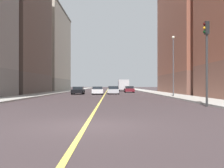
% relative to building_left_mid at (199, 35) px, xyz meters
% --- Properties ---
extents(ground_plane, '(400.00, 400.00, 0.00)m').
position_rel_building_left_mid_xyz_m(ground_plane, '(-17.08, -37.49, -10.73)').
color(ground_plane, '#372C2E').
rests_on(ground_plane, ground).
extents(sidewalk_left, '(3.44, 168.00, 0.15)m').
position_rel_building_left_mid_xyz_m(sidewalk_left, '(-7.24, 11.51, -10.66)').
color(sidewalk_left, '#9E9B93').
rests_on(sidewalk_left, ground).
extents(sidewalk_right, '(3.44, 168.00, 0.15)m').
position_rel_building_left_mid_xyz_m(sidewalk_right, '(-26.93, 11.51, -10.66)').
color(sidewalk_right, '#9E9B93').
rests_on(sidewalk_right, ground).
extents(lane_center_stripe, '(0.16, 154.00, 0.01)m').
position_rel_building_left_mid_xyz_m(lane_center_stripe, '(-17.08, 11.51, -10.72)').
color(lane_center_stripe, '#E5D14C').
rests_on(lane_center_stripe, ground).
extents(building_left_mid, '(11.34, 22.68, 21.45)m').
position_rel_building_left_mid_xyz_m(building_left_mid, '(0.00, 0.00, 0.00)').
color(building_left_mid, brown).
rests_on(building_left_mid, ground).
extents(building_right_midblock, '(11.34, 18.49, 23.22)m').
position_rel_building_left_mid_xyz_m(building_right_midblock, '(-34.17, -0.96, 0.89)').
color(building_right_midblock, brown).
rests_on(building_right_midblock, ground).
extents(building_right_distant, '(11.34, 23.89, 21.62)m').
position_rel_building_left_mid_xyz_m(building_right_distant, '(-34.17, 22.66, 0.09)').
color(building_right_distant, '#9D9688').
rests_on(building_right_distant, ground).
extents(traffic_light_left_near, '(0.40, 0.32, 6.01)m').
position_rel_building_left_mid_xyz_m(traffic_light_left_near, '(-9.38, -29.01, -6.84)').
color(traffic_light_left_near, '#2D2D2D').
rests_on(traffic_light_left_near, ground).
extents(street_lamp_left_near, '(0.36, 0.36, 7.47)m').
position_rel_building_left_mid_xyz_m(street_lamp_left_near, '(-8.36, -15.19, -6.09)').
color(street_lamp_left_near, '#4C4C51').
rests_on(street_lamp_left_near, ground).
extents(car_maroon, '(1.98, 4.14, 1.31)m').
position_rel_building_left_mid_xyz_m(car_maroon, '(-12.27, 6.40, -10.09)').
color(car_maroon, maroon).
rests_on(car_maroon, ground).
extents(car_teal, '(2.04, 4.66, 1.30)m').
position_rel_building_left_mid_xyz_m(car_teal, '(-15.54, 9.07, -10.10)').
color(car_teal, '#196670').
rests_on(car_teal, ground).
extents(car_white, '(2.00, 4.09, 1.28)m').
position_rel_building_left_mid_xyz_m(car_white, '(-18.28, -4.68, -10.10)').
color(car_white, white).
rests_on(car_white, ground).
extents(car_silver, '(2.00, 4.00, 1.34)m').
position_rel_building_left_mid_xyz_m(car_silver, '(-15.65, -3.41, -10.08)').
color(car_silver, silver).
rests_on(car_silver, ground).
extents(car_black, '(1.90, 3.93, 1.27)m').
position_rel_building_left_mid_xyz_m(car_black, '(-21.48, -4.51, -10.12)').
color(car_black, black).
rests_on(car_black, ground).
extents(box_truck, '(2.58, 6.88, 2.86)m').
position_rel_building_left_mid_xyz_m(box_truck, '(-12.90, 18.04, -9.18)').
color(box_truck, navy).
rests_on(box_truck, ground).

